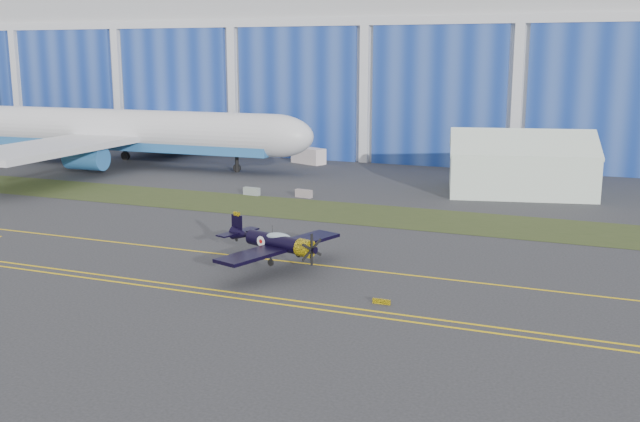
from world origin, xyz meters
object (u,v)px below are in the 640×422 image
at_px(tent, 521,161).
at_px(shipping_container, 308,156).
at_px(jetliner, 121,85).
at_px(tug, 473,166).
at_px(warbird, 275,242).

distance_m(tent, shipping_container, 34.74).
xyz_separation_m(jetliner, tug, (48.20, 14.12, -10.89)).
bearing_deg(shipping_container, tug, 28.94).
distance_m(jetliner, tent, 57.05).
relative_size(warbird, tent, 0.75).
distance_m(warbird, tent, 41.69).
xyz_separation_m(jetliner, tent, (56.51, -1.11, -7.74)).
bearing_deg(jetliner, tug, 14.76).
xyz_separation_m(jetliner, shipping_container, (24.30, 11.63, -10.37)).
bearing_deg(tent, jetliner, 166.16).
xyz_separation_m(warbird, tent, (12.83, 39.64, 1.60)).
distance_m(warbird, tug, 55.07).
relative_size(jetliner, tent, 3.65).
xyz_separation_m(tent, tug, (-8.31, 15.22, -3.14)).
height_order(warbird, tent, tent).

